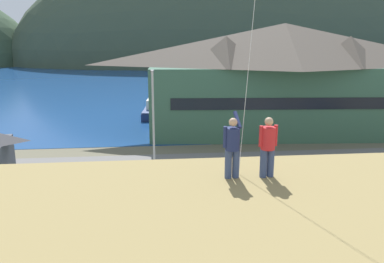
{
  "coord_description": "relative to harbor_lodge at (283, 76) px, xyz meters",
  "views": [
    {
      "loc": [
        -3.31,
        -18.73,
        10.71
      ],
      "look_at": [
        -0.63,
        9.0,
        3.62
      ],
      "focal_mm": 38.01,
      "sensor_mm": 36.0,
      "label": 1
    }
  ],
  "objects": [
    {
      "name": "ground_plane",
      "position": [
        -9.99,
        -21.97,
        -5.94
      ],
      "size": [
        600.0,
        600.0,
        0.0
      ],
      "primitive_type": "plane",
      "color": "#66604C"
    },
    {
      "name": "parking_lot_pad",
      "position": [
        -9.99,
        -16.97,
        -5.89
      ],
      "size": [
        40.0,
        20.0,
        0.1
      ],
      "primitive_type": "cube",
      "color": "slate",
      "rests_on": "ground"
    },
    {
      "name": "bay_water",
      "position": [
        -9.99,
        38.03,
        -5.92
      ],
      "size": [
        360.0,
        84.0,
        0.03
      ],
      "primitive_type": "cube",
      "color": "navy",
      "rests_on": "ground"
    },
    {
      "name": "far_hill_east_peak",
      "position": [
        16.68,
        88.14,
        -5.94
      ],
      "size": [
        146.08,
        48.79,
        74.84
      ],
      "primitive_type": "ellipsoid",
      "color": "#3D4C38",
      "rests_on": "ground"
    },
    {
      "name": "harbor_lodge",
      "position": [
        0.0,
        0.0,
        0.0
      ],
      "size": [
        29.16,
        11.96,
        11.21
      ],
      "color": "#38604C",
      "rests_on": "ground"
    },
    {
      "name": "storage_shed_waterside",
      "position": [
        -6.15,
        0.19,
        -3.41
      ],
      "size": [
        5.81,
        4.77,
        4.87
      ],
      "color": "#756B5B",
      "rests_on": "ground"
    },
    {
      "name": "wharf_dock",
      "position": [
        -9.48,
        11.97,
        -5.59
      ],
      "size": [
        3.2,
        12.63,
        0.7
      ],
      "color": "#70604C",
      "rests_on": "ground"
    },
    {
      "name": "moored_boat_wharfside",
      "position": [
        -13.11,
        9.82,
        -5.22
      ],
      "size": [
        3.39,
        8.12,
        2.16
      ],
      "color": "navy",
      "rests_on": "ground"
    },
    {
      "name": "moored_boat_outer_mooring",
      "position": [
        -5.95,
        9.1,
        -5.22
      ],
      "size": [
        3.24,
        7.68,
        2.16
      ],
      "color": "#A8A399",
      "rests_on": "ground"
    },
    {
      "name": "parked_car_mid_row_near",
      "position": [
        -20.57,
        -20.7,
        -4.87
      ],
      "size": [
        4.29,
        2.23,
        1.82
      ],
      "color": "#236633",
      "rests_on": "parking_lot_pad"
    },
    {
      "name": "parked_car_front_row_end",
      "position": [
        -11.18,
        -22.01,
        -4.87
      ],
      "size": [
        4.3,
        2.25,
        1.82
      ],
      "color": "#236633",
      "rests_on": "parking_lot_pad"
    },
    {
      "name": "parked_car_back_row_right",
      "position": [
        -17.07,
        -15.58,
        -4.87
      ],
      "size": [
        4.34,
        2.34,
        1.82
      ],
      "color": "#236633",
      "rests_on": "parking_lot_pad"
    },
    {
      "name": "parked_car_mid_row_far",
      "position": [
        -1.82,
        -16.05,
        -4.87
      ],
      "size": [
        4.32,
        2.31,
        1.82
      ],
      "color": "silver",
      "rests_on": "parking_lot_pad"
    },
    {
      "name": "parked_car_back_row_left",
      "position": [
        -6.16,
        -22.13,
        -4.87
      ],
      "size": [
        4.34,
        2.35,
        1.82
      ],
      "color": "#236633",
      "rests_on": "parking_lot_pad"
    },
    {
      "name": "parking_light_pole",
      "position": [
        -13.33,
        -11.42,
        -1.45
      ],
      "size": [
        0.24,
        0.78,
        7.69
      ],
      "color": "#ADADB2",
      "rests_on": "parking_lot_pad"
    },
    {
      "name": "person_kite_flyer",
      "position": [
        -11.13,
        -29.95,
        1.59
      ],
      "size": [
        0.52,
        0.68,
        1.86
      ],
      "color": "#384770",
      "rests_on": "grassy_hill_foreground"
    },
    {
      "name": "person_companion",
      "position": [
        -10.12,
        -29.98,
        1.58
      ],
      "size": [
        0.55,
        0.4,
        1.74
      ],
      "color": "#384770",
      "rests_on": "grassy_hill_foreground"
    }
  ]
}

